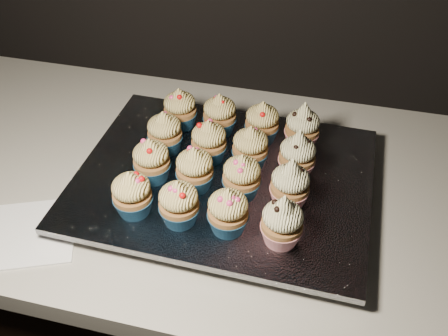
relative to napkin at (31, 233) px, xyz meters
name	(u,v)px	position (x,y,z in m)	size (l,w,h in m)	color
cabinet	(175,309)	(0.15, 0.20, -0.47)	(2.40, 0.60, 0.86)	black
worktop	(160,175)	(0.15, 0.20, -0.02)	(2.44, 0.64, 0.04)	beige
napkin	(31,233)	(0.00, 0.00, 0.00)	(0.14, 0.14, 0.00)	white
baking_tray	(224,185)	(0.28, 0.18, 0.01)	(0.46, 0.35, 0.02)	black
foil_lining	(224,177)	(0.28, 0.18, 0.03)	(0.50, 0.39, 0.01)	silver
cupcake_0	(132,194)	(0.16, 0.06, 0.07)	(0.06, 0.06, 0.08)	navy
cupcake_1	(179,203)	(0.24, 0.06, 0.07)	(0.06, 0.06, 0.08)	navy
cupcake_2	(228,211)	(0.31, 0.06, 0.07)	(0.06, 0.06, 0.08)	navy
cupcake_3	(282,222)	(0.40, 0.05, 0.07)	(0.06, 0.06, 0.10)	red
cupcake_4	(152,161)	(0.16, 0.14, 0.07)	(0.06, 0.06, 0.08)	navy
cupcake_5	(195,169)	(0.24, 0.14, 0.07)	(0.06, 0.06, 0.08)	navy
cupcake_6	(242,177)	(0.32, 0.14, 0.07)	(0.06, 0.06, 0.08)	navy
cupcake_7	(290,185)	(0.39, 0.14, 0.07)	(0.06, 0.06, 0.10)	red
cupcake_8	(165,133)	(0.16, 0.22, 0.07)	(0.06, 0.06, 0.08)	navy
cupcake_9	(209,142)	(0.24, 0.21, 0.07)	(0.06, 0.06, 0.08)	navy
cupcake_10	(250,148)	(0.32, 0.21, 0.07)	(0.06, 0.06, 0.08)	navy
cupcake_11	(297,155)	(0.40, 0.21, 0.07)	(0.06, 0.06, 0.10)	red
cupcake_12	(180,109)	(0.16, 0.29, 0.07)	(0.06, 0.06, 0.08)	navy
cupcake_13	(220,115)	(0.24, 0.29, 0.07)	(0.06, 0.06, 0.08)	navy
cupcake_14	(262,123)	(0.32, 0.29, 0.07)	(0.06, 0.06, 0.08)	navy
cupcake_15	(302,127)	(0.40, 0.29, 0.07)	(0.06, 0.06, 0.10)	red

